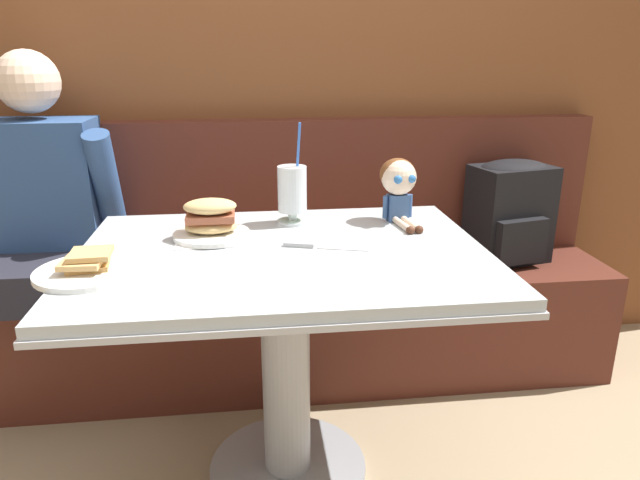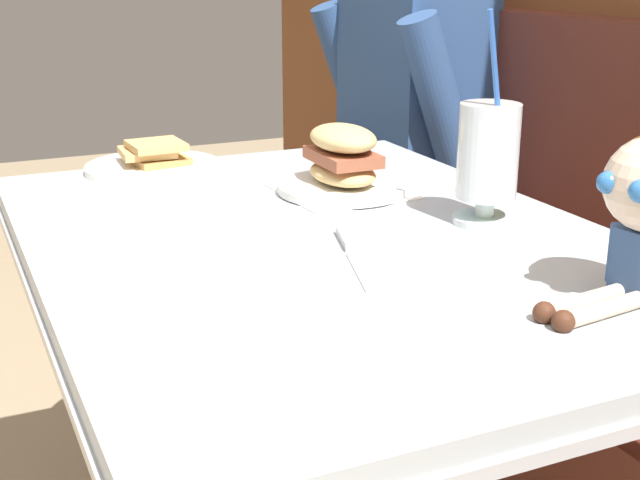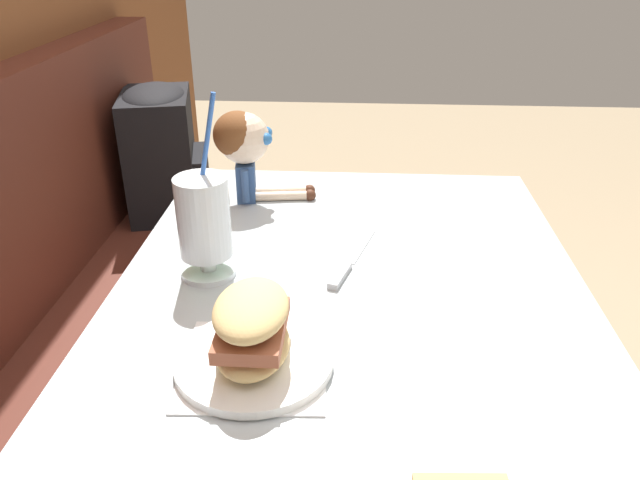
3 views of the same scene
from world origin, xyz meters
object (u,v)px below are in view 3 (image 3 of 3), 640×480
at_px(milkshake_glass, 204,222).
at_px(butter_knife, 346,267).
at_px(seated_doll, 244,143).
at_px(backpack, 162,149).
at_px(sandwich_plate, 253,338).

relative_size(milkshake_glass, butter_knife, 1.36).
height_order(milkshake_glass, butter_knife, milkshake_glass).
bearing_deg(milkshake_glass, seated_doll, -1.96).
distance_m(milkshake_glass, backpack, 0.97).
bearing_deg(milkshake_glass, sandwich_plate, -153.99).
bearing_deg(backpack, sandwich_plate, -157.26).
bearing_deg(backpack, seated_doll, -146.56).
bearing_deg(seated_doll, milkshake_glass, 178.04).
bearing_deg(sandwich_plate, backpack, 22.74).
relative_size(sandwich_plate, seated_doll, 0.98).
bearing_deg(sandwich_plate, milkshake_glass, 26.01).
bearing_deg(seated_doll, backpack, 33.44).
relative_size(butter_knife, backpack, 0.57).
bearing_deg(butter_knife, sandwich_plate, 156.40).
bearing_deg(backpack, milkshake_glass, -158.19).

